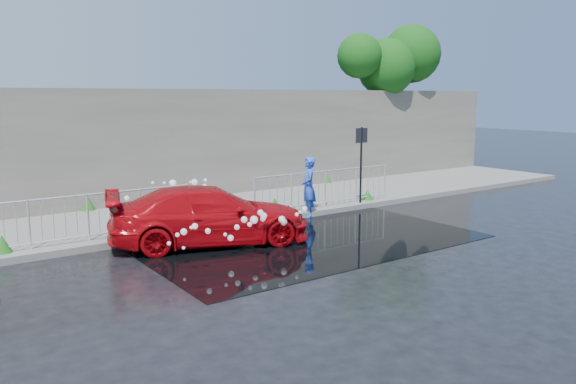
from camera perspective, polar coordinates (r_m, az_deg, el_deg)
name	(u,v)px	position (r m, az deg, el deg)	size (l,w,h in m)	color
ground	(316,252)	(12.64, 2.84, -6.07)	(90.00, 90.00, 0.00)	black
pavement	(211,211)	(16.71, -7.85, -1.95)	(30.00, 4.00, 0.15)	slate
curb	(246,224)	(15.01, -4.29, -3.22)	(30.00, 0.25, 0.16)	slate
retaining_wall	(177,144)	(18.41, -11.18, 4.77)	(30.00, 0.60, 3.50)	#5C574E
puddle	(306,239)	(13.69, 1.89, -4.78)	(8.00, 5.00, 0.01)	black
sign_post	(361,153)	(17.34, 7.45, 3.99)	(0.45, 0.06, 2.50)	black
tree	(393,60)	(24.37, 10.64, 13.00)	(5.12, 2.47, 6.43)	#332114
railing_left	(88,216)	(13.63, -19.65, -2.28)	(5.05, 0.05, 1.10)	silver
railing_right	(325,187)	(16.87, 3.80, 0.50)	(5.05, 0.05, 1.10)	silver
weeds	(206,207)	(16.02, -8.32, -1.51)	(12.17, 3.93, 0.44)	#184A13
water_spray	(202,209)	(13.76, -8.78, -1.72)	(3.64, 5.56, 0.96)	white
red_car	(210,215)	(13.27, -7.90, -2.36)	(1.90, 4.67, 1.35)	#AB060E
person	(309,187)	(16.02, 2.10, 0.50)	(0.63, 0.41, 1.73)	blue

